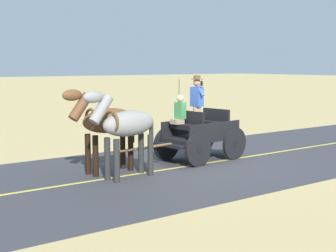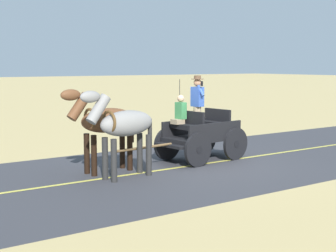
% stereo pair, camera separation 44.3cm
% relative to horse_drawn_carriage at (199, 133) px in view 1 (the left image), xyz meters
% --- Properties ---
extents(ground_plane, '(200.00, 200.00, 0.00)m').
position_rel_horse_drawn_carriage_xyz_m(ground_plane, '(-0.51, 0.22, -0.82)').
color(ground_plane, tan).
extents(road_surface, '(6.62, 160.00, 0.01)m').
position_rel_horse_drawn_carriage_xyz_m(road_surface, '(-0.51, 0.22, -0.81)').
color(road_surface, '#38383D').
rests_on(road_surface, ground).
extents(road_centre_stripe, '(0.12, 160.00, 0.00)m').
position_rel_horse_drawn_carriage_xyz_m(road_centre_stripe, '(-0.51, 0.22, -0.81)').
color(road_centre_stripe, '#DBCC4C').
rests_on(road_centre_stripe, road_surface).
extents(horse_drawn_carriage, '(1.66, 4.52, 2.50)m').
position_rel_horse_drawn_carriage_xyz_m(horse_drawn_carriage, '(0.00, 0.00, 0.00)').
color(horse_drawn_carriage, black).
rests_on(horse_drawn_carriage, ground).
extents(horse_near_side, '(0.77, 2.15, 2.21)m').
position_rel_horse_drawn_carriage_xyz_m(horse_near_side, '(-0.74, 2.97, 0.51)').
color(horse_near_side, gray).
rests_on(horse_near_side, ground).
extents(horse_off_side, '(0.68, 2.14, 2.21)m').
position_rel_horse_drawn_carriage_xyz_m(horse_off_side, '(0.09, 3.06, 0.51)').
color(horse_off_side, brown).
rests_on(horse_off_side, ground).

